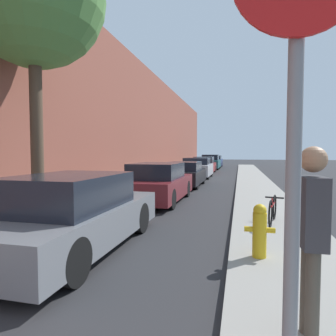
# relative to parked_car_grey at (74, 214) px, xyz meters

# --- Properties ---
(ground_plane) EXTENTS (120.00, 120.00, 0.00)m
(ground_plane) POSITION_rel_parked_car_grey_xyz_m (0.90, 10.66, -0.66)
(ground_plane) COLOR #28282B
(sidewalk_left) EXTENTS (2.00, 52.00, 0.12)m
(sidewalk_left) POSITION_rel_parked_car_grey_xyz_m (-2.00, 10.66, -0.60)
(sidewalk_left) COLOR gray
(sidewalk_left) RESTS_ON ground
(sidewalk_right) EXTENTS (2.00, 52.00, 0.12)m
(sidewalk_right) POSITION_rel_parked_car_grey_xyz_m (3.80, 10.66, -0.60)
(sidewalk_right) COLOR gray
(sidewalk_right) RESTS_ON ground
(building_facade_left) EXTENTS (0.70, 52.00, 7.38)m
(building_facade_left) POSITION_rel_parked_car_grey_xyz_m (-3.35, 10.66, 3.03)
(building_facade_left) COLOR brown
(building_facade_left) RESTS_ON ground
(parked_car_grey) EXTENTS (1.79, 4.37, 1.41)m
(parked_car_grey) POSITION_rel_parked_car_grey_xyz_m (0.00, 0.00, 0.00)
(parked_car_grey) COLOR black
(parked_car_grey) RESTS_ON ground
(parked_car_maroon) EXTENTS (1.81, 4.38, 1.42)m
(parked_car_maroon) POSITION_rel_parked_car_grey_xyz_m (0.06, 5.47, 0.01)
(parked_car_maroon) COLOR black
(parked_car_maroon) RESTS_ON ground
(parked_car_black) EXTENTS (1.80, 4.25, 1.31)m
(parked_car_black) POSITION_rel_parked_car_grey_xyz_m (0.11, 10.55, -0.03)
(parked_car_black) COLOR black
(parked_car_black) RESTS_ON ground
(parked_car_silver) EXTENTS (1.92, 3.96, 1.42)m
(parked_car_silver) POSITION_rel_parked_car_grey_xyz_m (0.02, 15.88, 0.02)
(parked_car_silver) COLOR black
(parked_car_silver) RESTS_ON ground
(parked_car_red) EXTENTS (1.79, 4.27, 1.43)m
(parked_car_red) POSITION_rel_parked_car_grey_xyz_m (-0.07, 20.65, 0.01)
(parked_car_red) COLOR black
(parked_car_red) RESTS_ON ground
(parked_car_teal) EXTENTS (1.84, 4.31, 1.56)m
(parked_car_teal) POSITION_rel_parked_car_grey_xyz_m (-0.05, 26.48, 0.08)
(parked_car_teal) COLOR black
(parked_car_teal) RESTS_ON ground
(parked_car_navy) EXTENTS (1.72, 4.21, 1.42)m
(parked_car_navy) POSITION_rel_parked_car_grey_xyz_m (-0.04, 31.75, 0.01)
(parked_car_navy) COLOR black
(parked_car_navy) RESTS_ON ground
(fire_hydrant) EXTENTS (0.48, 0.22, 0.86)m
(fire_hydrant) POSITION_rel_parked_car_grey_xyz_m (3.28, 0.09, -0.10)
(fire_hydrant) COLOR gold
(fire_hydrant) RESTS_ON sidewalk_right
(traffic_sign_post) EXTENTS (0.72, 0.10, 3.04)m
(traffic_sign_post) POSITION_rel_parked_car_grey_xyz_m (3.20, -3.29, 1.47)
(traffic_sign_post) COLOR gray
(traffic_sign_post) RESTS_ON sidewalk_right
(pedestrian) EXTENTS (0.23, 0.39, 1.74)m
(pedestrian) POSITION_rel_parked_car_grey_xyz_m (3.58, -1.94, 0.46)
(pedestrian) COLOR #4C473D
(pedestrian) RESTS_ON sidewalk_right
(bicycle) EXTENTS (0.47, 1.50, 0.62)m
(bicycle) POSITION_rel_parked_car_grey_xyz_m (3.73, 2.53, -0.22)
(bicycle) COLOR black
(bicycle) RESTS_ON sidewalk_right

